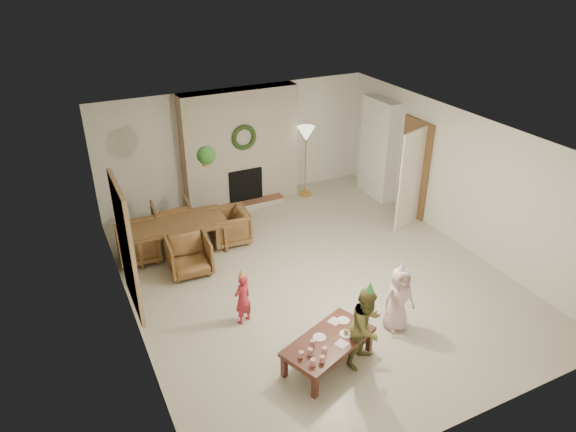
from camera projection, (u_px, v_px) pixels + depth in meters
floor at (314, 276)px, 8.96m from camera, size 7.00×7.00×0.00m
ceiling at (318, 138)px, 7.80m from camera, size 7.00×7.00×0.00m
wall_back at (237, 145)px, 11.17m from camera, size 7.00×0.00×7.00m
wall_front at (472, 345)px, 5.60m from camera, size 7.00×0.00×7.00m
wall_left at (126, 255)px, 7.21m from camera, size 0.00×7.00×7.00m
wall_right at (459, 179)px, 9.55m from camera, size 0.00×7.00×7.00m
fireplace_mass at (241, 148)px, 11.01m from camera, size 2.50×0.40×2.50m
fireplace_hearth at (249, 205)px, 11.28m from camera, size 1.60×0.30×0.12m
fireplace_firebox at (245, 185)px, 11.23m from camera, size 0.75×0.12×0.75m
fireplace_wreath at (244, 138)px, 10.69m from camera, size 0.54×0.10×0.54m
floor_lamp_base at (305, 194)px, 11.89m from camera, size 0.30×0.30×0.03m
floor_lamp_post at (306, 164)px, 11.55m from camera, size 0.03×0.03×1.44m
floor_lamp_shade at (306, 134)px, 11.23m from camera, size 0.38×0.38×0.32m
bookshelf_carcass at (378, 149)px, 11.39m from camera, size 0.30×1.00×2.20m
bookshelf_shelf_a at (375, 176)px, 11.68m from camera, size 0.30×0.92×0.03m
bookshelf_shelf_b at (377, 160)px, 11.50m from camera, size 0.30×0.92×0.03m
bookshelf_shelf_c at (378, 142)px, 11.31m from camera, size 0.30×0.92×0.03m
bookshelf_shelf_d at (380, 125)px, 11.12m from camera, size 0.30×0.92×0.03m
books_row_lower at (379, 173)px, 11.49m from camera, size 0.20×0.40×0.24m
books_row_mid at (375, 153)px, 11.46m from camera, size 0.20×0.44×0.24m
books_row_upper at (381, 138)px, 11.16m from camera, size 0.20×0.36×0.22m
door_frame at (414, 168)px, 10.60m from camera, size 0.05×0.86×2.04m
door_leaf at (411, 179)px, 10.16m from camera, size 0.77×0.32×2.00m
curtain_panel at (126, 248)px, 7.39m from camera, size 0.06×1.20×2.00m
dining_table at (180, 237)px, 9.55m from camera, size 1.75×1.05×0.60m
dining_chair_near at (189, 256)px, 8.93m from camera, size 0.75×0.77×0.66m
dining_chair_far at (172, 218)px, 10.15m from camera, size 0.75×0.77×0.66m
dining_chair_left at (139, 244)px, 9.29m from camera, size 0.77×0.75×0.66m
dining_chair_right at (229, 226)px, 9.85m from camera, size 0.77×0.75×0.66m
hanging_plant_cord at (205, 142)px, 8.65m from camera, size 0.01×0.01×0.70m
hanging_plant_pot at (207, 162)px, 8.81m from camera, size 0.16×0.16×0.12m
hanging_plant_foliage at (206, 155)px, 8.76m from camera, size 0.32×0.32×0.32m
coffee_table_top at (329, 341)px, 6.94m from camera, size 1.44×1.07×0.06m
coffee_table_apron at (328, 345)px, 6.97m from camera, size 1.31×0.94×0.08m
coffee_leg_fl at (315, 387)px, 6.49m from camera, size 0.09×0.09×0.34m
coffee_leg_fr at (369, 340)px, 7.26m from camera, size 0.09×0.09×0.34m
coffee_leg_bl at (284, 366)px, 6.81m from camera, size 0.09×0.09×0.34m
coffee_leg_br at (339, 324)px, 7.57m from camera, size 0.09×0.09×0.34m
cup_a at (313, 362)px, 6.49m from camera, size 0.09×0.09×0.09m
cup_b at (301, 355)px, 6.61m from camera, size 0.09×0.09×0.09m
cup_c at (322, 359)px, 6.54m from camera, size 0.09×0.09×0.09m
cup_d at (310, 352)px, 6.66m from camera, size 0.09×0.09×0.09m
cup_e at (324, 350)px, 6.68m from camera, size 0.09×0.09×0.09m
cup_f at (313, 343)px, 6.80m from camera, size 0.09×0.09×0.09m
plate_a at (319, 337)px, 6.96m from camera, size 0.23×0.23×0.01m
plate_b at (346, 334)px, 7.03m from camera, size 0.23×0.23×0.01m
plate_c at (343, 320)px, 7.28m from camera, size 0.23×0.23×0.01m
food_scoop at (346, 331)px, 7.01m from camera, size 0.09×0.09×0.07m
napkin_left at (342, 344)px, 6.85m from camera, size 0.19×0.19×0.01m
napkin_right at (334, 321)px, 7.26m from camera, size 0.19×0.19×0.01m
child_red at (243, 299)px, 7.69m from camera, size 0.36×0.30×0.84m
party_hat_red at (241, 273)px, 7.48m from camera, size 0.12×0.12×0.16m
child_plaid at (367, 327)px, 6.88m from camera, size 0.70×0.64×1.17m
party_hat_plaid at (370, 288)px, 6.59m from camera, size 0.15×0.15×0.19m
child_pink at (399, 299)px, 7.53m from camera, size 0.53×0.36×1.03m
party_hat_pink at (402, 267)px, 7.27m from camera, size 0.16×0.16×0.19m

